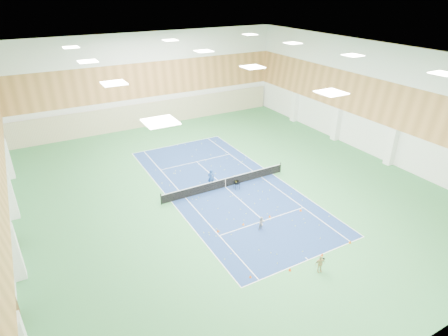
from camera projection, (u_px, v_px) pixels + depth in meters
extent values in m
plane|color=#337741|center=(225.00, 187.00, 35.43)|extent=(40.00, 40.00, 0.00)
cube|color=navy|center=(225.00, 187.00, 35.43)|extent=(10.97, 23.77, 0.01)
cube|color=#C6B793|center=(154.00, 114.00, 50.18)|extent=(35.40, 0.16, 3.20)
cube|color=#593319|center=(16.00, 308.00, 20.89)|extent=(0.08, 1.80, 2.20)
cube|color=#593319|center=(10.00, 233.00, 27.16)|extent=(0.08, 1.80, 2.20)
imported|color=#204896|center=(211.00, 178.00, 35.27)|extent=(0.75, 0.61, 1.76)
imported|color=gray|center=(262.00, 223.00, 29.15)|extent=(0.61, 0.51, 1.12)
imported|color=tan|center=(320.00, 264.00, 24.81)|extent=(0.82, 0.48, 1.31)
cone|color=#E8520C|center=(218.00, 231.00, 29.02)|extent=(0.21, 0.21, 0.23)
cone|color=orange|center=(243.00, 224.00, 29.84)|extent=(0.20, 0.20, 0.22)
cone|color=#E55D0C|center=(270.00, 216.00, 30.82)|extent=(0.21, 0.21, 0.23)
cone|color=#E35A0B|center=(301.00, 210.00, 31.68)|extent=(0.22, 0.22, 0.24)
cone|color=#FF5C0D|center=(250.00, 276.00, 24.54)|extent=(0.18, 0.18, 0.20)
cone|color=red|center=(290.00, 269.00, 25.12)|extent=(0.20, 0.20, 0.21)
cone|color=#FF540D|center=(322.00, 254.00, 26.51)|extent=(0.19, 0.19, 0.21)
cone|color=#D8610B|center=(350.00, 242.00, 27.78)|extent=(0.21, 0.21, 0.23)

